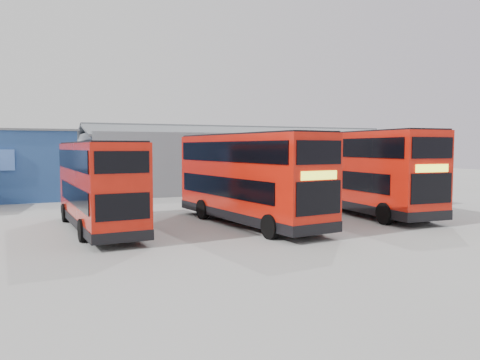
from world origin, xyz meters
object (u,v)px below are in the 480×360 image
double_decker_centre (249,179)px  double_decker_right (361,173)px  double_decker_left (99,187)px  maintenance_shed (248,160)px  single_decker_blue (348,177)px

double_decker_centre → double_decker_right: double_decker_right is taller
double_decker_centre → double_decker_right: bearing=0.2°
double_decker_left → double_decker_centre: double_decker_centre is taller
double_decker_left → double_decker_right: double_decker_right is taller
double_decker_centre → double_decker_right: (7.63, 0.96, 0.11)m
maintenance_shed → single_decker_blue: size_ratio=2.46×
double_decker_centre → double_decker_left: bearing=163.0°
double_decker_left → single_decker_blue: bearing=-164.7°
double_decker_left → maintenance_shed: bearing=-134.2°
maintenance_shed → double_decker_right: (-1.49, -18.91, -0.25)m
double_decker_right → double_decker_left: bearing=-178.0°
single_decker_blue → double_decker_left: bearing=17.4°
maintenance_shed → double_decker_right: 18.97m
maintenance_shed → single_decker_blue: (2.51, -12.34, -0.94)m
maintenance_shed → double_decker_right: size_ratio=2.69×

